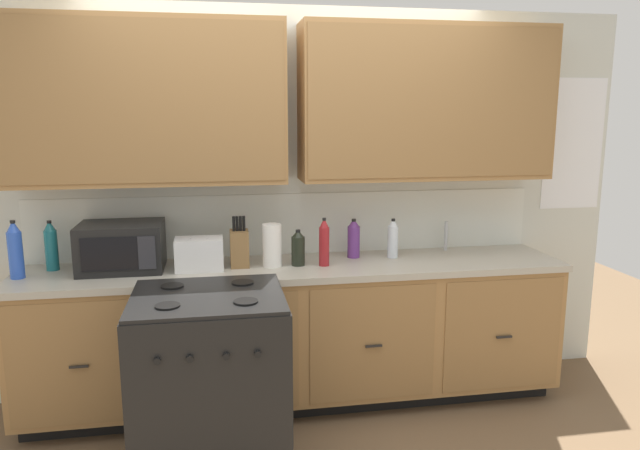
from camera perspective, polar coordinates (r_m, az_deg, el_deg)
ground_plane at (r=3.71m, az=-1.49°, el=-18.68°), size 8.21×8.21×0.00m
wall_unit at (r=3.72m, az=-2.72°, el=8.16°), size 4.49×0.40×2.47m
counter_run at (r=3.77m, az=-2.16°, el=-10.32°), size 3.32×0.64×0.90m
stove_range at (r=3.17m, az=-10.46°, el=-14.72°), size 0.76×0.68×0.95m
microwave at (r=3.69m, az=-18.53°, el=-1.99°), size 0.48×0.37×0.28m
toaster at (r=3.58m, az=-11.53°, el=-2.74°), size 0.28×0.18×0.19m
knife_block at (r=3.61m, az=-7.76°, el=-2.17°), size 0.11×0.14×0.31m
sink_faucet at (r=4.08m, az=12.01°, el=-1.02°), size 0.02×0.02×0.20m
paper_towel_roll at (r=3.59m, az=-4.64°, el=-1.96°), size 0.12×0.12×0.26m
bottle_clear at (r=3.82m, az=7.02°, el=-1.30°), size 0.07×0.07×0.25m
bottle_dark at (r=3.61m, az=-2.12°, el=-2.22°), size 0.08×0.08×0.22m
bottle_teal at (r=3.83m, az=-24.44°, el=-1.85°), size 0.07×0.07×0.30m
bottle_blue at (r=3.73m, az=-27.25°, el=-2.17°), size 0.08×0.08×0.33m
bottle_violet at (r=3.80m, az=3.26°, el=-1.32°), size 0.08×0.08×0.25m
bottle_red at (r=3.59m, az=0.40°, el=-1.69°), size 0.06×0.06×0.30m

